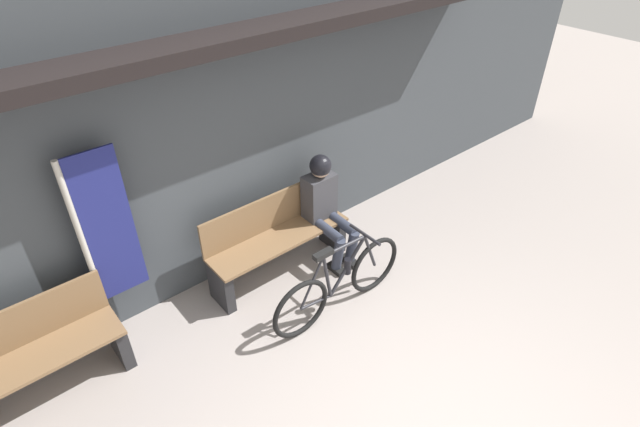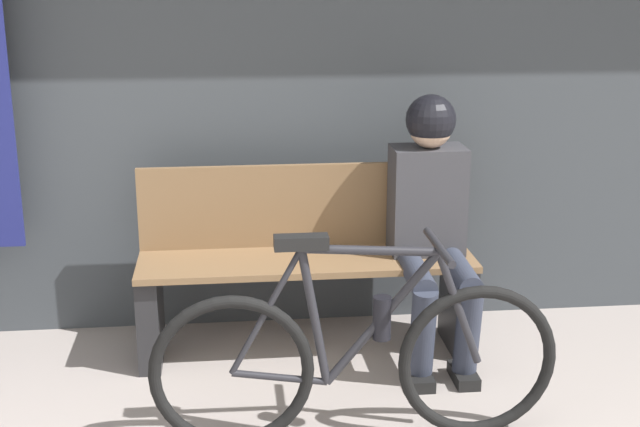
# 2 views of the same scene
# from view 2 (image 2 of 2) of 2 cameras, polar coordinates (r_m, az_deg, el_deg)

# --- Properties ---
(park_bench_near) EXTENTS (1.56, 0.42, 0.88)m
(park_bench_near) POSITION_cam_2_polar(r_m,az_deg,el_deg) (4.20, -0.92, -3.50)
(park_bench_near) COLOR brown
(park_bench_near) RESTS_ON ground_plane
(bicycle) EXTENTS (1.58, 0.40, 0.85)m
(bicycle) POSITION_cam_2_polar(r_m,az_deg,el_deg) (3.45, 2.36, -9.29)
(bicycle) COLOR black
(bicycle) RESTS_ON ground_plane
(person_seated) EXTENTS (0.34, 0.63, 1.23)m
(person_seated) POSITION_cam_2_polar(r_m,az_deg,el_deg) (4.09, 7.17, 0.21)
(person_seated) COLOR #2D3342
(person_seated) RESTS_ON ground_plane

